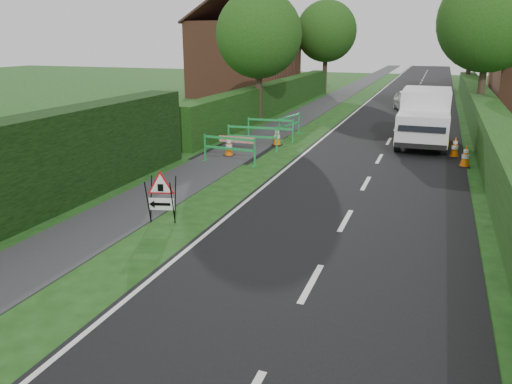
# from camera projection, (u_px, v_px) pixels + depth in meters

# --- Properties ---
(ground) EXTENTS (120.00, 120.00, 0.00)m
(ground) POSITION_uv_depth(u_px,v_px,m) (164.00, 286.00, 9.07)
(ground) COLOR #193F12
(ground) RESTS_ON ground
(road_surface) EXTENTS (6.00, 90.00, 0.02)m
(road_surface) POSITION_uv_depth(u_px,v_px,m) (414.00, 95.00, 39.68)
(road_surface) COLOR black
(road_surface) RESTS_ON ground
(footpath) EXTENTS (2.00, 90.00, 0.02)m
(footpath) POSITION_uv_depth(u_px,v_px,m) (345.00, 92.00, 41.47)
(footpath) COLOR #2D2D30
(footpath) RESTS_ON ground
(hedge_west_far) EXTENTS (1.00, 24.00, 1.80)m
(hedge_west_far) POSITION_uv_depth(u_px,v_px,m) (275.00, 112.00, 30.46)
(hedge_west_far) COLOR #14380F
(hedge_west_far) RESTS_ON ground
(hedge_east) EXTENTS (1.20, 50.00, 1.50)m
(hedge_east) POSITION_uv_depth(u_px,v_px,m) (487.00, 144.00, 21.32)
(hedge_east) COLOR #14380F
(hedge_east) RESTS_ON ground
(house_west) EXTENTS (7.50, 7.40, 7.88)m
(house_west) POSITION_uv_depth(u_px,v_px,m) (245.00, 57.00, 38.41)
(house_west) COLOR brown
(house_west) RESTS_ON ground
(tree_nw) EXTENTS (4.40, 4.40, 6.70)m
(tree_nw) POSITION_uv_depth(u_px,v_px,m) (259.00, 35.00, 25.41)
(tree_nw) COLOR #2D2116
(tree_nw) RESTS_ON ground
(tree_ne) EXTENTS (5.20, 5.20, 7.79)m
(tree_ne) POSITION_uv_depth(u_px,v_px,m) (490.00, 20.00, 25.21)
(tree_ne) COLOR #2D2116
(tree_ne) RESTS_ON ground
(tree_fw) EXTENTS (4.80, 4.80, 7.24)m
(tree_fw) POSITION_uv_depth(u_px,v_px,m) (326.00, 31.00, 39.67)
(tree_fw) COLOR #2D2116
(tree_fw) RESTS_ON ground
(tree_fe) EXTENTS (4.20, 4.20, 6.33)m
(tree_fe) POSITION_uv_depth(u_px,v_px,m) (472.00, 39.00, 39.86)
(tree_fe) COLOR #2D2116
(tree_fe) RESTS_ON ground
(triangle_sign) EXTENTS (0.93, 0.93, 1.11)m
(triangle_sign) POSITION_uv_depth(u_px,v_px,m) (160.00, 193.00, 11.92)
(triangle_sign) COLOR black
(triangle_sign) RESTS_ON ground
(works_van) EXTENTS (1.98, 4.98, 2.26)m
(works_van) POSITION_uv_depth(u_px,v_px,m) (424.00, 116.00, 20.74)
(works_van) COLOR silver
(works_van) RESTS_ON ground
(traffic_cone_0) EXTENTS (0.38, 0.38, 0.79)m
(traffic_cone_0) POSITION_uv_depth(u_px,v_px,m) (465.00, 156.00, 17.36)
(traffic_cone_0) COLOR black
(traffic_cone_0) RESTS_ON ground
(traffic_cone_1) EXTENTS (0.38, 0.38, 0.79)m
(traffic_cone_1) POSITION_uv_depth(u_px,v_px,m) (455.00, 147.00, 18.79)
(traffic_cone_1) COLOR black
(traffic_cone_1) RESTS_ON ground
(traffic_cone_2) EXTENTS (0.38, 0.38, 0.79)m
(traffic_cone_2) POSITION_uv_depth(u_px,v_px,m) (445.00, 131.00, 22.02)
(traffic_cone_2) COLOR black
(traffic_cone_2) RESTS_ON ground
(traffic_cone_3) EXTENTS (0.38, 0.38, 0.79)m
(traffic_cone_3) POSITION_uv_depth(u_px,v_px,m) (229.00, 146.00, 19.00)
(traffic_cone_3) COLOR black
(traffic_cone_3) RESTS_ON ground
(traffic_cone_4) EXTENTS (0.38, 0.38, 0.79)m
(traffic_cone_4) POSITION_uv_depth(u_px,v_px,m) (277.00, 136.00, 20.87)
(traffic_cone_4) COLOR black
(traffic_cone_4) RESTS_ON ground
(ped_barrier_0) EXTENTS (2.08, 0.51, 1.00)m
(ped_barrier_0) POSITION_uv_depth(u_px,v_px,m) (229.00, 146.00, 17.74)
(ped_barrier_0) COLOR green
(ped_barrier_0) RESTS_ON ground
(ped_barrier_1) EXTENTS (2.08, 0.55, 1.00)m
(ped_barrier_1) POSITION_uv_depth(u_px,v_px,m) (252.00, 135.00, 19.91)
(ped_barrier_1) COLOR green
(ped_barrier_1) RESTS_ON ground
(ped_barrier_2) EXTENTS (2.08, 0.49, 1.00)m
(ped_barrier_2) POSITION_uv_depth(u_px,v_px,m) (270.00, 127.00, 21.71)
(ped_barrier_2) COLOR green
(ped_barrier_2) RESTS_ON ground
(ped_barrier_3) EXTENTS (0.71, 2.09, 1.00)m
(ped_barrier_3) POSITION_uv_depth(u_px,v_px,m) (289.00, 123.00, 22.58)
(ped_barrier_3) COLOR green
(ped_barrier_3) RESTS_ON ground
(redwhite_plank) EXTENTS (1.50, 0.08, 0.25)m
(redwhite_plank) POSITION_uv_depth(u_px,v_px,m) (237.00, 151.00, 20.02)
(redwhite_plank) COLOR red
(redwhite_plank) RESTS_ON ground
(hatchback_car) EXTENTS (2.34, 4.02, 1.28)m
(hatchback_car) POSITION_uv_depth(u_px,v_px,m) (409.00, 101.00, 30.55)
(hatchback_car) COLOR silver
(hatchback_car) RESTS_ON ground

